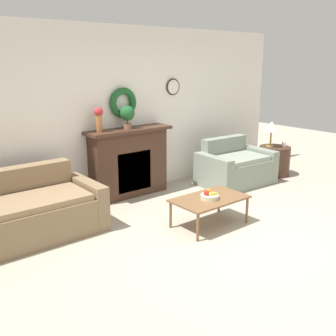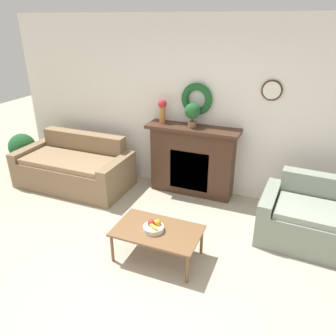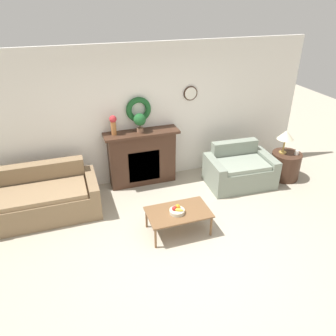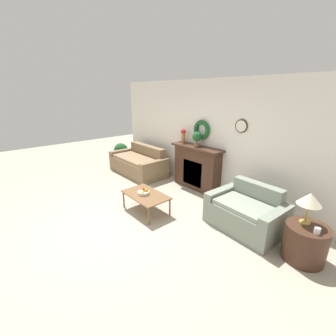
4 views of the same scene
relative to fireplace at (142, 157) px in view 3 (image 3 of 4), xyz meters
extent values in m
plane|color=#ADA38E|center=(0.12, -2.35, -0.57)|extent=(16.00, 16.00, 0.00)
cube|color=white|center=(0.12, 0.21, 0.78)|extent=(6.80, 0.06, 2.70)
cylinder|color=#382319|center=(1.06, 0.16, 1.15)|extent=(0.28, 0.02, 0.28)
cylinder|color=white|center=(1.06, 0.15, 1.15)|extent=(0.24, 0.01, 0.24)
torus|color=#1E5628|center=(0.00, 0.12, 0.95)|extent=(0.48, 0.11, 0.48)
cube|color=#42281C|center=(0.00, 0.01, -0.03)|extent=(1.30, 0.34, 1.07)
cube|color=black|center=(0.00, -0.15, -0.12)|extent=(0.63, 0.02, 0.64)
cube|color=orange|center=(0.00, -0.16, -0.20)|extent=(0.50, 0.01, 0.35)
cube|color=#42281C|center=(0.00, -0.03, 0.53)|extent=(1.44, 0.41, 0.05)
cube|color=#846B4C|center=(-1.92, -0.65, -0.34)|extent=(1.55, 0.74, 0.46)
cube|color=#846B4C|center=(-1.92, -0.17, -0.15)|extent=(1.54, 0.21, 0.83)
cube|color=#846B4C|center=(-1.06, -0.55, -0.27)|extent=(0.17, 0.95, 0.60)
cube|color=#917554|center=(-1.92, -0.65, -0.07)|extent=(1.48, 0.68, 0.08)
cube|color=gray|center=(1.83, -0.78, -0.34)|extent=(0.99, 0.72, 0.45)
cube|color=gray|center=(1.85, -0.36, -0.16)|extent=(0.96, 0.24, 0.81)
cube|color=gray|center=(1.27, -0.66, -0.27)|extent=(0.22, 0.86, 0.59)
cube|color=gray|center=(2.40, -0.72, -0.27)|extent=(0.22, 0.86, 0.59)
cube|color=gray|center=(1.83, -0.78, -0.08)|extent=(0.95, 0.66, 0.08)
cube|color=brown|center=(0.15, -1.71, -0.19)|extent=(1.00, 0.61, 0.03)
cylinder|color=brown|center=(-0.31, -1.97, -0.38)|extent=(0.04, 0.04, 0.37)
cylinder|color=brown|center=(0.61, -1.97, -0.38)|extent=(0.04, 0.04, 0.37)
cylinder|color=brown|center=(-0.31, -1.45, -0.38)|extent=(0.04, 0.04, 0.37)
cylinder|color=brown|center=(0.61, -1.45, -0.38)|extent=(0.04, 0.04, 0.37)
cylinder|color=beige|center=(0.11, -1.74, -0.14)|extent=(0.24, 0.24, 0.06)
sphere|color=#B2231E|center=(0.08, -1.72, -0.09)|extent=(0.08, 0.08, 0.08)
sphere|color=orange|center=(0.14, -1.69, -0.09)|extent=(0.08, 0.08, 0.08)
ellipsoid|color=yellow|center=(0.13, -1.77, -0.09)|extent=(0.17, 0.12, 0.04)
cylinder|color=#42281C|center=(2.86, -0.76, -0.29)|extent=(0.59, 0.59, 0.56)
cylinder|color=#B28E42|center=(2.79, -0.70, 0.01)|extent=(0.15, 0.15, 0.02)
cylinder|color=#B28E42|center=(2.79, -0.70, 0.16)|extent=(0.03, 0.03, 0.28)
cone|color=beige|center=(2.79, -0.70, 0.39)|extent=(0.33, 0.33, 0.18)
cylinder|color=silver|center=(3.00, -0.86, 0.04)|extent=(0.08, 0.08, 0.09)
cylinder|color=#AD6B38|center=(-0.51, 0.01, 0.68)|extent=(0.10, 0.10, 0.25)
sphere|color=#B72D33|center=(-0.51, 0.01, 0.86)|extent=(0.14, 0.14, 0.14)
cylinder|color=#8E664C|center=(-0.02, -0.01, 0.60)|extent=(0.13, 0.13, 0.08)
cylinder|color=#4C3823|center=(-0.02, -0.01, 0.67)|extent=(0.02, 0.02, 0.06)
sphere|color=#1E5628|center=(-0.02, -0.01, 0.80)|extent=(0.23, 0.23, 0.23)
camera|label=1|loc=(-3.40, -5.20, 1.59)|focal=42.00mm
camera|label=2|loc=(1.45, -4.57, 2.06)|focal=35.00mm
camera|label=3|loc=(-1.35, -5.67, 2.93)|focal=35.00mm
camera|label=4|loc=(3.65, -4.12, 1.83)|focal=24.00mm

